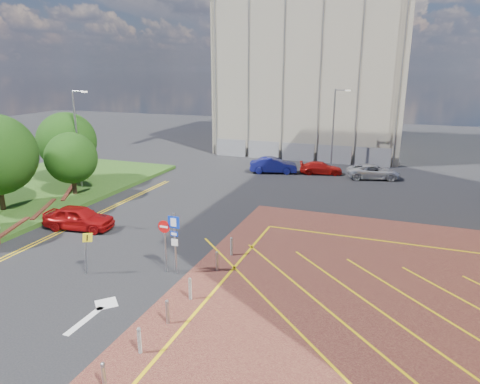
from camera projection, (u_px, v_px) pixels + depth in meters
The scene contains 15 objects.
ground at pixel (157, 281), 20.70m from camera, with size 140.00×140.00×0.00m, color black.
retaining_wall at pixel (8, 232), 26.40m from camera, with size 6.06×20.33×0.40m.
tree_c at pixel (71, 158), 33.34m from camera, with size 4.00×4.00×4.90m.
tree_d at pixel (67, 141), 36.86m from camera, with size 5.00×5.00×6.08m.
lamp_left_far at pixel (77, 135), 35.05m from camera, with size 1.53×0.16×8.00m.
lamp_back at pixel (334, 126), 43.35m from camera, with size 1.53×0.16×8.00m.
sign_cluster at pixel (171, 237), 20.95m from camera, with size 1.17×0.12×3.20m.
warning_sign at pixel (87, 248), 20.96m from camera, with size 0.58×0.38×2.25m.
bollard_row at pixel (183, 297), 18.30m from camera, with size 0.14×11.14×0.90m.
construction_building at pixel (319, 60), 53.69m from camera, with size 21.20×19.20×22.00m, color #A8A189.
construction_fence at pixel (307, 153), 47.11m from camera, with size 21.60×0.06×2.00m, color gray.
car_red_left at pixel (79, 218), 27.26m from camera, with size 1.79×4.46×1.52m, color #9F0D0E.
car_blue_back at pixel (273, 165), 42.09m from camera, with size 1.60×4.60×1.52m, color navy.
car_red_back at pixel (321, 168), 41.67m from camera, with size 1.66×4.09×1.19m, color red.
car_silver_back at pixel (373, 172), 39.84m from camera, with size 2.22×4.81×1.34m, color silver.
Camera 1 is at (10.28, -16.13, 9.87)m, focal length 32.00 mm.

